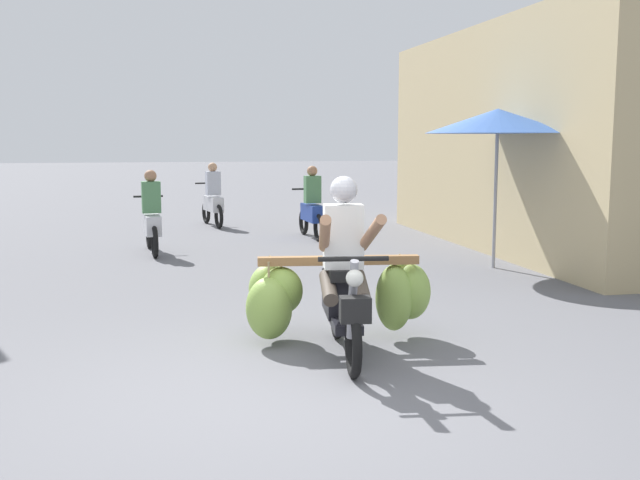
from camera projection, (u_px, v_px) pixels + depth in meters
name	position (u px, v px, depth m)	size (l,w,h in m)	color
ground_plane	(276.00, 399.00, 5.48)	(120.00, 120.00, 0.00)	slate
motorbike_main_loaded	(336.00, 289.00, 6.86)	(1.88, 1.88, 1.58)	black
motorbike_distant_ahead_left	(213.00, 201.00, 16.31)	(0.56, 1.61, 1.40)	black
motorbike_distant_ahead_right	(152.00, 220.00, 12.37)	(0.50, 1.62, 1.40)	black
motorbike_distant_far_ahead	(312.00, 209.00, 14.31)	(0.50, 1.62, 1.40)	black
shopfront_building	(570.00, 139.00, 13.18)	(3.70, 8.19, 3.81)	tan
market_umbrella_near_shop	(498.00, 121.00, 10.80)	(2.11, 2.11, 2.34)	#99999E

